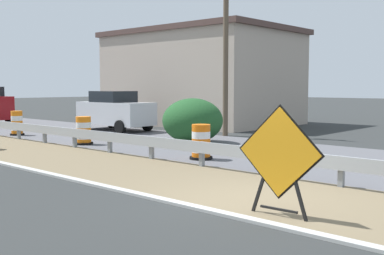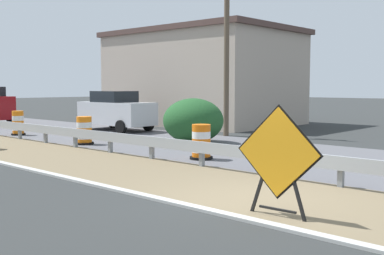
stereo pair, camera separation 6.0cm
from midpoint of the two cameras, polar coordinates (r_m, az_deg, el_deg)
name	(u,v)px [view 1 (the left image)]	position (r m, az deg, el deg)	size (l,w,h in m)	color
ground_plane	(259,201)	(9.55, 7.92, -8.73)	(160.00, 160.00, 0.00)	#2B2D2D
median_dirt_strip	(276,195)	(10.07, 9.96, -8.02)	(3.67, 120.00, 0.01)	#706047
far_lane_asphalt	(372,164)	(14.67, 20.77, -4.17)	(6.72, 120.00, 0.00)	#56565B
curb_near_edge	(218,214)	(8.54, 2.96, -10.32)	(0.20, 120.00, 0.11)	#ADADA8
guardrail_median	(299,160)	(11.52, 12.60, -3.81)	(0.18, 53.64, 0.71)	#999EA3
warning_sign_diamond	(279,156)	(8.29, 10.26, -3.44)	(0.12, 1.65, 1.96)	black
traffic_barrel_nearest	(201,143)	(14.65, 0.98, -1.93)	(0.72, 0.72, 1.08)	orange
traffic_barrel_close	(84,132)	(18.83, -13.02, -0.51)	(0.72, 0.72, 1.08)	orange
traffic_barrel_far	(17,124)	(23.26, -20.42, 0.38)	(0.64, 0.64, 1.12)	orange
car_mid_far_lane	(115,111)	(24.43, -9.32, 2.00)	(2.05, 4.27, 2.01)	silver
roadside_shop_near	(202,77)	(28.95, 1.11, 6.07)	(7.67, 10.83, 5.57)	#AD9E8E
utility_pole_near	(226,48)	(21.54, 4.01, 9.57)	(0.24, 1.80, 7.64)	brown
bush_roadside	(193,121)	(18.81, -0.02, 0.84)	(2.42, 2.42, 1.78)	#1E4C23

